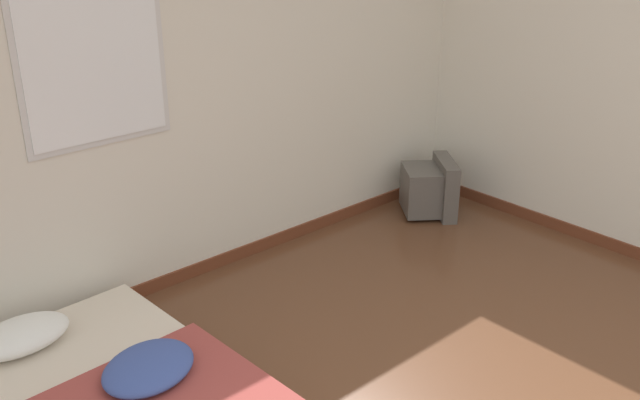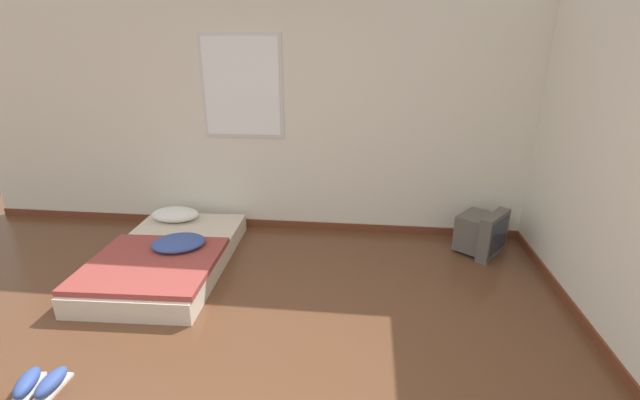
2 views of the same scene
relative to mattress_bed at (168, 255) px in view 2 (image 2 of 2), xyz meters
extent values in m
cube|color=silver|center=(1.07, 1.07, 1.17)|extent=(7.40, 0.06, 2.60)
cube|color=brown|center=(1.07, 1.03, -0.08)|extent=(7.40, 0.02, 0.09)
cube|color=silver|center=(0.53, 1.03, 1.48)|extent=(0.88, 0.01, 1.08)
cube|color=white|center=(0.53, 1.03, 1.48)|extent=(0.81, 0.01, 1.01)
cube|color=beige|center=(0.00, 0.01, -0.03)|extent=(1.16, 1.86, 0.19)
ellipsoid|color=white|center=(-0.21, 0.69, 0.13)|extent=(0.53, 0.36, 0.14)
cube|color=#993D38|center=(0.02, -0.33, 0.09)|extent=(1.15, 1.10, 0.05)
ellipsoid|color=#384C93|center=(0.14, -0.03, 0.15)|extent=(0.60, 0.54, 0.11)
cube|color=#56514C|center=(3.01, 0.69, 0.09)|extent=(0.45, 0.47, 0.37)
cube|color=#56514C|center=(3.16, 0.58, 0.10)|extent=(0.38, 0.45, 0.46)
cube|color=#283342|center=(3.21, 0.54, 0.12)|extent=(0.24, 0.31, 0.33)
cube|color=silver|center=(-0.18, -1.60, -0.12)|extent=(0.16, 0.28, 0.02)
ellipsoid|color=#334C99|center=(-0.18, -1.60, -0.07)|extent=(0.17, 0.28, 0.09)
cube|color=silver|center=(-0.04, -1.58, -0.12)|extent=(0.10, 0.26, 0.02)
ellipsoid|color=#334C99|center=(-0.04, -1.58, -0.07)|extent=(0.12, 0.26, 0.09)
camera|label=1|loc=(-1.15, -2.73, 2.27)|focal=40.00mm
camera|label=2|loc=(1.87, -3.49, 1.92)|focal=24.00mm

